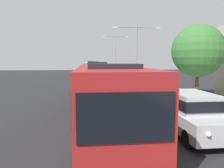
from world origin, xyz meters
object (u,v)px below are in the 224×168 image
Objects in this scene: white_suv at (191,112)px; bus_lead at (106,94)px; roadside_tree at (198,51)px; bus_tail_end at (90,66)px; bus_second_in_line at (96,76)px; bus_rear at (91,67)px; streetlamp_far at (115,51)px; bus_middle at (93,71)px; streetlamp_mid at (137,49)px; bus_fourth_in_line at (91,68)px.

bus_lead is at bearing 157.73° from white_suv.
bus_lead is 1.87× the size of roadside_tree.
bus_tail_end reaches higher than white_suv.
bus_second_in_line is 37.49m from bus_rear.
bus_second_in_line is 1.08× the size of bus_tail_end.
bus_second_in_line is at bearing -101.73° from streetlamp_far.
roadside_tree is at bearing 61.56° from white_suv.
streetlamp_far is at bearing 67.58° from bus_middle.
bus_middle reaches higher than white_suv.
streetlamp_mid is (1.70, 18.87, 3.83)m from white_suv.
roadside_tree is at bearing -71.21° from streetlamp_mid.
streetlamp_far is (5.40, -11.50, 3.79)m from bus_rear.
bus_rear is at bearing 115.15° from streetlamp_far.
streetlamp_mid is 1.20× the size of roadside_tree.
streetlamp_far is (5.40, 39.14, 3.79)m from bus_lead.
bus_fourth_in_line is at bearing 90.00° from bus_middle.
bus_middle is at bearing -90.00° from bus_tail_end.
bus_lead is 11.86m from roadside_tree.
streetlamp_mid reaches higher than bus_fourth_in_line.
bus_lead is 26.05m from bus_middle.
bus_tail_end is 45.70m from streetlamp_mid.
streetlamp_mid is 21.79m from streetlamp_far.
streetlamp_mid reaches higher than bus_lead.
streetlamp_mid is at bearing -90.00° from streetlamp_far.
bus_lead is at bearing -90.00° from bus_fourth_in_line.
bus_second_in_line and bus_fourth_in_line have the same top height.
roadside_tree is at bearing -64.68° from bus_middle.
bus_middle is at bearing 90.00° from bus_second_in_line.
bus_fourth_in_line is at bearing 95.32° from white_suv.
roadside_tree reaches higher than bus_second_in_line.
streetlamp_mid is 0.86× the size of streetlamp_far.
bus_second_in_line is 15.13m from white_suv.
bus_second_in_line is 2.65× the size of white_suv.
roadside_tree is at bearing -74.10° from bus_fourth_in_line.
bus_rear is at bearing 90.00° from bus_middle.
bus_lead is 18.45m from streetlamp_mid.
bus_lead is 39.69m from streetlamp_far.
bus_rear is at bearing 101.44° from roadside_tree.
white_suv is (3.70, -1.51, -0.66)m from bus_lead.
streetlamp_far is (5.40, -23.49, 3.79)m from bus_tail_end.
bus_middle is 1.26× the size of streetlamp_far.
streetlamp_mid reaches higher than bus_tail_end.
bus_rear is 1.44× the size of streetlamp_mid.
bus_middle and bus_rear have the same top height.
bus_second_in_line is 49.48m from bus_tail_end.
bus_middle is at bearing 90.00° from bus_lead.
streetlamp_mid is (5.40, -45.27, 3.17)m from bus_tail_end.
streetlamp_far is at bearing 9.95° from bus_fourth_in_line.
roadside_tree is (8.69, -54.93, 2.48)m from bus_tail_end.
streetlamp_far reaches higher than bus_lead.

